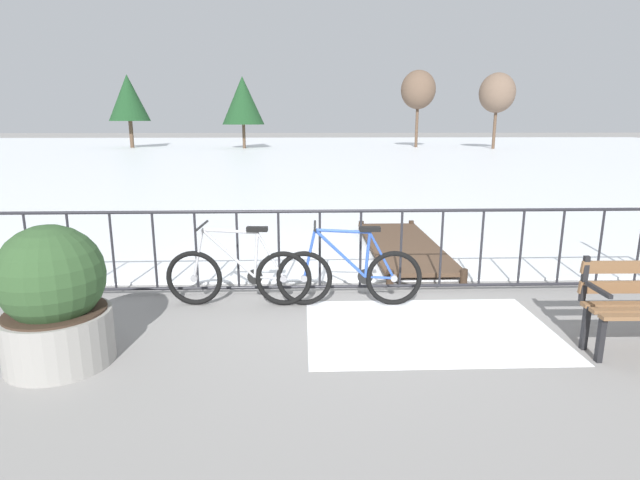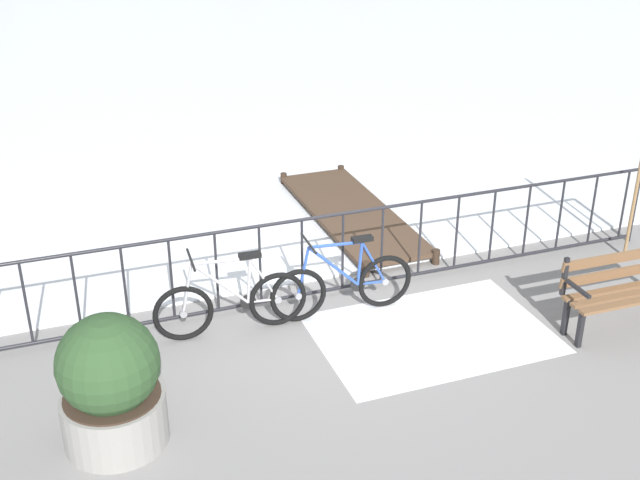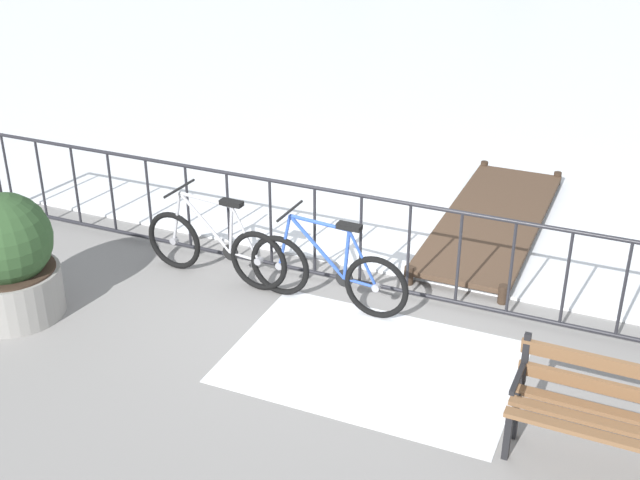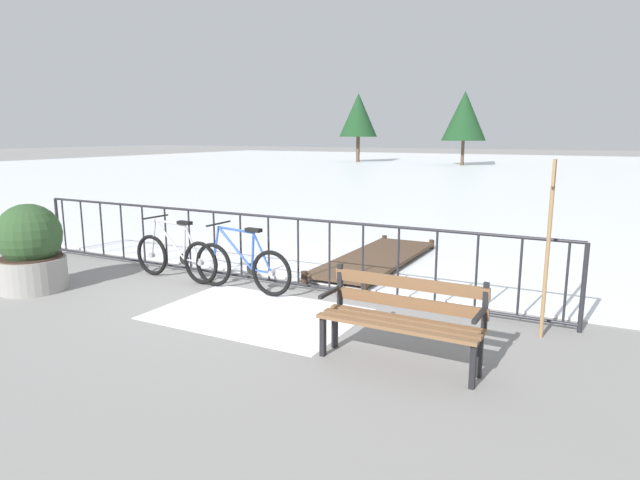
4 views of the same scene
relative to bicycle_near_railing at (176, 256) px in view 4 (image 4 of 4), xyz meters
name	(u,v)px [view 4 (image 4 of 4)]	position (x,y,z in m)	size (l,w,h in m)	color
ground_plane	(255,283)	(1.21, 0.40, -0.37)	(160.00, 160.00, 0.00)	gray
frozen_pond	(522,171)	(1.21, 28.80, -0.35)	(80.00, 56.00, 0.03)	white
snow_patch	(257,314)	(2.06, -0.80, -0.36)	(2.54, 1.75, 0.01)	white
railing_fence	(255,247)	(1.21, 0.40, 0.19)	(9.06, 0.06, 1.07)	#232328
bicycle_near_railing	(176,256)	(0.00, 0.00, 0.00)	(1.71, 0.52, 0.97)	black
bicycle_second	(242,266)	(1.29, -0.04, 0.00)	(1.71, 0.52, 0.97)	black
park_bench	(402,313)	(4.18, -1.36, 0.14)	(1.61, 0.51, 0.89)	brown
planter_with_shrub	(30,249)	(-1.44, -1.41, 0.24)	(0.93, 0.93, 1.27)	gray
oar_upright	(549,238)	(5.34, 0.02, 0.77)	(0.04, 0.16, 1.98)	#937047
wooden_dock	(376,258)	(2.40, 2.37, -0.25)	(1.10, 3.44, 0.20)	#4C3828
tree_west_mid	(358,115)	(-12.28, 34.60, 3.35)	(3.04, 3.04, 5.45)	brown
tree_centre	(464,116)	(-3.56, 33.47, 3.14)	(3.11, 3.11, 5.25)	brown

